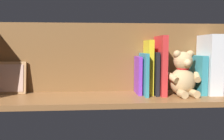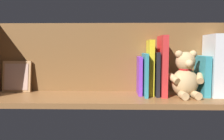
# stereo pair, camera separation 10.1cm
# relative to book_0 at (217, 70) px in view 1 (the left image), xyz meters

# --- Properties ---
(ground_plane) EXTENTS (1.16, 0.28, 0.02)m
(ground_plane) POSITION_rel_book_0_xyz_m (0.50, 0.04, -0.12)
(ground_plane) COLOR brown
(shelf_back_panel) EXTENTS (1.16, 0.02, 0.33)m
(shelf_back_panel) POSITION_rel_book_0_xyz_m (0.50, -0.08, 0.06)
(shelf_back_panel) COLOR brown
(shelf_back_panel) RESTS_ON ground_plane
(book_0) EXTENTS (0.01, 0.13, 0.21)m
(book_0) POSITION_rel_book_0_xyz_m (0.00, 0.00, 0.00)
(book_0) COLOR black
(book_0) RESTS_ON ground_plane
(dictionary_thick_white) EXTENTS (0.06, 0.15, 0.27)m
(dictionary_thick_white) POSITION_rel_book_0_xyz_m (0.04, 0.01, 0.03)
(dictionary_thick_white) COLOR silver
(dictionary_thick_white) RESTS_ON ground_plane
(book_1) EXTENTS (0.03, 0.14, 0.18)m
(book_1) POSITION_rel_book_0_xyz_m (0.10, 0.01, -0.02)
(book_1) COLOR teal
(book_1) RESTS_ON ground_plane
(teddy_bear) EXTENTS (0.16, 0.14, 0.20)m
(teddy_bear) POSITION_rel_book_0_xyz_m (0.18, 0.05, -0.02)
(teddy_bear) COLOR tan
(teddy_bear) RESTS_ON ground_plane
(book_2) EXTENTS (0.02, 0.15, 0.26)m
(book_2) POSITION_rel_book_0_xyz_m (0.28, 0.01, 0.03)
(book_2) COLOR red
(book_2) RESTS_ON ground_plane
(book_3) EXTENTS (0.01, 0.14, 0.19)m
(book_3) POSITION_rel_book_0_xyz_m (0.30, 0.01, -0.01)
(book_3) COLOR black
(book_3) RESTS_ON ground_plane
(book_4) EXTENTS (0.02, 0.12, 0.25)m
(book_4) POSITION_rel_book_0_xyz_m (0.33, -0.00, 0.02)
(book_4) COLOR yellow
(book_4) RESTS_ON ground_plane
(book_5) EXTENTS (0.01, 0.16, 0.19)m
(book_5) POSITION_rel_book_0_xyz_m (0.35, 0.02, -0.01)
(book_5) COLOR teal
(book_5) RESTS_ON ground_plane
(book_6) EXTENTS (0.02, 0.12, 0.17)m
(book_6) POSITION_rel_book_0_xyz_m (0.37, -0.00, -0.02)
(book_6) COLOR purple
(book_6) RESTS_ON ground_plane
(picture_frame_leaning) EXTENTS (0.14, 0.04, 0.15)m
(picture_frame_leaning) POSITION_rel_book_0_xyz_m (0.96, -0.04, -0.03)
(picture_frame_leaning) COLOR #A87A4C
(picture_frame_leaning) RESTS_ON ground_plane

